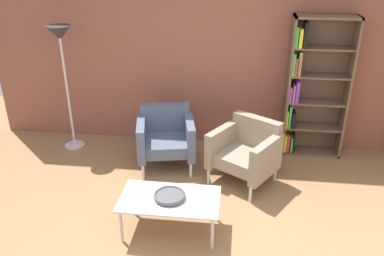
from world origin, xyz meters
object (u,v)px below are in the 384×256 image
(coffee_table_low, at_px, (170,201))
(floor_lamp_torchiere, at_px, (61,48))
(decorative_bowl, at_px, (170,195))
(bookshelf_tall, at_px, (311,88))
(armchair_spare_guest, at_px, (166,136))
(armchair_corner_red, at_px, (246,151))

(coffee_table_low, bearing_deg, floor_lamp_torchiere, 135.46)
(decorative_bowl, distance_m, floor_lamp_torchiere, 2.60)
(bookshelf_tall, bearing_deg, floor_lamp_torchiere, -175.80)
(decorative_bowl, bearing_deg, bookshelf_tall, 50.30)
(coffee_table_low, distance_m, armchair_spare_guest, 1.36)
(bookshelf_tall, bearing_deg, coffee_table_low, -129.70)
(coffee_table_low, height_order, armchair_spare_guest, armchair_spare_guest)
(armchair_spare_guest, height_order, floor_lamp_torchiere, floor_lamp_torchiere)
(decorative_bowl, height_order, floor_lamp_torchiere, floor_lamp_torchiere)
(armchair_corner_red, bearing_deg, floor_lamp_torchiere, -161.77)
(coffee_table_low, xyz_separation_m, armchair_corner_red, (0.76, 1.06, 0.05))
(bookshelf_tall, distance_m, floor_lamp_torchiere, 3.34)
(decorative_bowl, bearing_deg, armchair_spare_guest, 101.94)
(armchair_spare_guest, relative_size, floor_lamp_torchiere, 0.48)
(floor_lamp_torchiere, bearing_deg, armchair_corner_red, -13.97)
(bookshelf_tall, height_order, decorative_bowl, bookshelf_tall)
(bookshelf_tall, xyz_separation_m, coffee_table_low, (-1.59, -1.92, -0.58))
(armchair_corner_red, bearing_deg, coffee_table_low, -93.48)
(bookshelf_tall, bearing_deg, armchair_spare_guest, -162.56)
(armchair_spare_guest, bearing_deg, armchair_corner_red, -26.05)
(decorative_bowl, relative_size, floor_lamp_torchiere, 0.18)
(coffee_table_low, bearing_deg, bookshelf_tall, 50.30)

